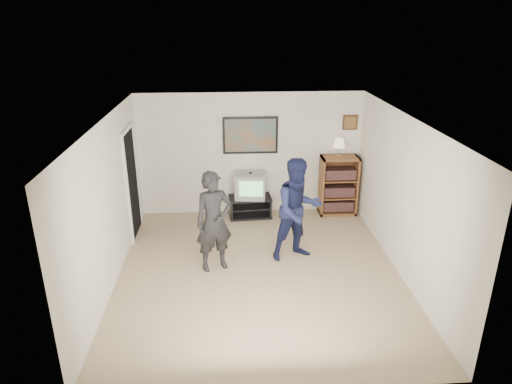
{
  "coord_description": "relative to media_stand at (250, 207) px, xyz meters",
  "views": [
    {
      "loc": [
        -0.47,
        -6.37,
        3.92
      ],
      "look_at": [
        -0.01,
        0.66,
        1.15
      ],
      "focal_mm": 32.0,
      "sensor_mm": 36.0,
      "label": 1
    }
  ],
  "objects": [
    {
      "name": "doorway",
      "position": [
        -2.21,
        -0.63,
        0.79
      ],
      "size": [
        0.03,
        0.85,
        2.0
      ],
      "primitive_type": "cube",
      "color": "black",
      "rests_on": "room_shell"
    },
    {
      "name": "media_stand",
      "position": [
        0.0,
        0.0,
        0.0
      ],
      "size": [
        0.88,
        0.54,
        0.43
      ],
      "rotation": [
        0.0,
        0.0,
        0.08
      ],
      "color": "black",
      "rests_on": "room_shell"
    },
    {
      "name": "table_lamp",
      "position": [
        1.79,
        0.06,
        1.21
      ],
      "size": [
        0.24,
        0.24,
        0.39
      ],
      "primitive_type": null,
      "color": "beige",
      "rests_on": "bookshelf"
    },
    {
      "name": "person_short",
      "position": [
        0.71,
        -1.74,
        0.67
      ],
      "size": [
        1.02,
        0.9,
        1.76
      ],
      "primitive_type": "imported",
      "rotation": [
        0.0,
        0.0,
        0.31
      ],
      "color": "#171B3F",
      "rests_on": "room_shell"
    },
    {
      "name": "room_shell",
      "position": [
        0.03,
        -1.88,
        1.04
      ],
      "size": [
        4.51,
        5.0,
        2.51
      ],
      "color": "#876F56",
      "rests_on": "ground"
    },
    {
      "name": "small_picture",
      "position": [
        2.03,
        0.25,
        1.67
      ],
      "size": [
        0.3,
        0.03,
        0.3
      ],
      "primitive_type": "cube",
      "color": "#462416",
      "rests_on": "room_shell"
    },
    {
      "name": "bookshelf",
      "position": [
        1.82,
        0.05,
        0.4
      ],
      "size": [
        0.75,
        0.43,
        1.23
      ],
      "primitive_type": null,
      "color": "brown",
      "rests_on": "room_shell"
    },
    {
      "name": "poster",
      "position": [
        0.03,
        0.25,
        1.44
      ],
      "size": [
        1.1,
        0.03,
        0.75
      ],
      "primitive_type": "cube",
      "color": "black",
      "rests_on": "room_shell"
    },
    {
      "name": "controller_right",
      "position": [
        0.76,
        -1.5,
        0.91
      ],
      "size": [
        0.04,
        0.12,
        0.03
      ],
      "primitive_type": "cube",
      "rotation": [
        0.0,
        0.0,
        -0.1
      ],
      "color": "white",
      "rests_on": "person_short"
    },
    {
      "name": "controller_left",
      "position": [
        -0.72,
        -1.82,
        0.94
      ],
      "size": [
        0.07,
        0.12,
        0.03
      ],
      "primitive_type": "cube",
      "rotation": [
        0.0,
        0.0,
        -0.35
      ],
      "color": "white",
      "rests_on": "person_tall"
    },
    {
      "name": "crt_television",
      "position": [
        0.01,
        0.0,
        0.47
      ],
      "size": [
        0.65,
        0.57,
        0.51
      ],
      "primitive_type": null,
      "rotation": [
        0.0,
        0.0,
        -0.11
      ],
      "color": "#989793",
      "rests_on": "media_stand"
    },
    {
      "name": "air_vent",
      "position": [
        -0.52,
        0.25,
        1.74
      ],
      "size": [
        0.28,
        0.02,
        0.14
      ],
      "primitive_type": "cube",
      "color": "white",
      "rests_on": "room_shell"
    },
    {
      "name": "person_tall",
      "position": [
        -0.68,
        -2.01,
        0.62
      ],
      "size": [
        0.71,
        0.58,
        1.66
      ],
      "primitive_type": "imported",
      "rotation": [
        0.0,
        0.0,
        0.34
      ],
      "color": "black",
      "rests_on": "room_shell"
    }
  ]
}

